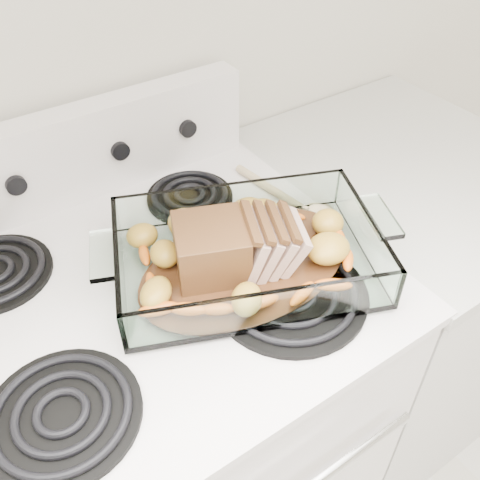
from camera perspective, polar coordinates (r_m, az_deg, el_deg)
electric_range at (r=1.27m, az=-8.03°, el=-19.08°), size 0.78×0.70×1.12m
counter_right at (r=1.53m, az=14.54°, el=-6.65°), size 0.58×0.68×0.93m
baking_dish at (r=0.89m, az=0.73°, el=-2.01°), size 0.42×0.28×0.08m
pork_roast at (r=0.86m, az=-0.92°, el=-1.28°), size 0.21×0.11×0.09m
roast_vegetables at (r=0.91m, az=-0.81°, el=-0.44°), size 0.36×0.20×0.04m
wooden_spoon at (r=1.05m, az=6.20°, el=4.07°), size 0.08×0.25×0.02m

